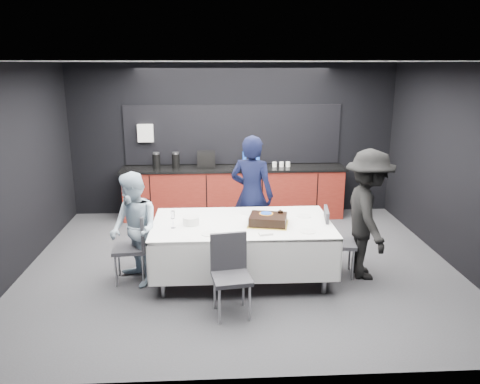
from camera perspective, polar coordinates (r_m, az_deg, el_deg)
The scene contains 18 objects.
ground at distance 6.77m, azimuth 0.05°, elevation -8.83°, with size 6.00×6.00×0.00m, color #3D3D41.
room_shell at distance 6.24m, azimuth 0.05°, elevation 6.93°, with size 6.04×5.04×2.82m.
kitchenette at distance 8.68m, azimuth -0.87°, elevation 0.48°, with size 4.10×0.64×2.05m.
party_table at distance 6.15m, azimuth 0.26°, elevation -4.91°, with size 2.32×1.32×0.78m.
cake_assembly at distance 6.01m, azimuth 3.46°, elevation -3.39°, with size 0.58×0.51×0.16m.
plate_stack at distance 6.04m, azimuth -5.99°, elevation -3.49°, with size 0.21×0.21×0.10m, color white.
loose_plate_near at distance 5.71m, azimuth -3.77°, elevation -5.08°, with size 0.20×0.20×0.01m, color white.
loose_plate_right_a at distance 6.39m, azimuth 7.79°, elevation -2.91°, with size 0.20×0.20×0.01m, color white.
loose_plate_right_b at distance 5.84m, azimuth 8.24°, elevation -4.72°, with size 0.22×0.22×0.01m, color white.
loose_plate_far at distance 6.46m, azimuth 0.82°, elevation -2.57°, with size 0.19×0.19×0.01m, color white.
fork_pile at distance 5.68m, azimuth 3.12°, elevation -5.06°, with size 0.16×0.10×0.03m, color white.
champagne_flute at distance 5.90m, azimuth -8.20°, elevation -2.91°, with size 0.06×0.06×0.22m.
chair_left at distance 6.26m, azimuth -12.63°, elevation -5.97°, with size 0.45×0.45×0.92m.
chair_right at distance 6.41m, azimuth 11.34°, elevation -5.40°, with size 0.48×0.48×0.92m.
chair_near at distance 5.37m, azimuth -1.19°, elevation -9.30°, with size 0.48×0.48×0.92m.
person_center at distance 6.91m, azimuth 1.45°, elevation -0.41°, with size 0.65×0.43×1.79m, color black.
person_left at distance 6.12m, azimuth -12.80°, elevation -4.49°, with size 0.72×0.56×1.47m, color #A4BACE.
person_right at distance 6.36m, azimuth 15.29°, elevation -2.68°, with size 1.12×0.64×1.73m, color black.
Camera 1 is at (-0.34, -6.16, 2.78)m, focal length 35.00 mm.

